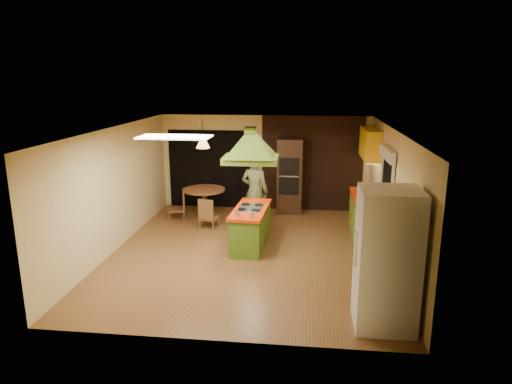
# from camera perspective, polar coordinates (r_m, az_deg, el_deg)

# --- Properties ---
(ground) EXTENTS (6.50, 6.50, 0.00)m
(ground) POSITION_cam_1_polar(r_m,az_deg,el_deg) (9.37, -0.84, -7.50)
(ground) COLOR brown
(ground) RESTS_ON ground
(room_walls) EXTENTS (5.50, 6.50, 6.50)m
(room_walls) POSITION_cam_1_polar(r_m,az_deg,el_deg) (8.99, -0.87, -0.07)
(room_walls) COLOR beige
(room_walls) RESTS_ON ground
(ceiling_plane) EXTENTS (6.50, 6.50, 0.00)m
(ceiling_plane) POSITION_cam_1_polar(r_m,az_deg,el_deg) (8.76, -0.90, 7.87)
(ceiling_plane) COLOR silver
(ceiling_plane) RESTS_ON room_walls
(brick_panel) EXTENTS (2.64, 0.03, 2.50)m
(brick_panel) POSITION_cam_1_polar(r_m,az_deg,el_deg) (12.07, 7.02, 3.51)
(brick_panel) COLOR #381E14
(brick_panel) RESTS_ON ground
(nook_opening) EXTENTS (2.20, 0.03, 2.10)m
(nook_opening) POSITION_cam_1_polar(r_m,az_deg,el_deg) (12.39, -5.84, 2.87)
(nook_opening) COLOR black
(nook_opening) RESTS_ON ground
(right_counter) EXTENTS (0.62, 3.05, 0.92)m
(right_counter) POSITION_cam_1_polar(r_m,az_deg,el_deg) (9.80, 14.00, -4.08)
(right_counter) COLOR olive
(right_counter) RESTS_ON ground
(upper_cabinets) EXTENTS (0.34, 1.40, 0.70)m
(upper_cabinets) POSITION_cam_1_polar(r_m,az_deg,el_deg) (11.04, 14.06, 5.88)
(upper_cabinets) COLOR yellow
(upper_cabinets) RESTS_ON room_walls
(window_right) EXTENTS (0.12, 1.35, 1.06)m
(window_right) POSITION_cam_1_polar(r_m,az_deg,el_deg) (9.33, 16.13, 3.17)
(window_right) COLOR black
(window_right) RESTS_ON room_walls
(fluor_panel) EXTENTS (1.20, 0.60, 0.03)m
(fluor_panel) POSITION_cam_1_polar(r_m,az_deg,el_deg) (7.82, -10.13, 6.79)
(fluor_panel) COLOR white
(fluor_panel) RESTS_ON ceiling_plane
(kitchen_island) EXTENTS (0.74, 1.67, 0.84)m
(kitchen_island) POSITION_cam_1_polar(r_m,az_deg,el_deg) (9.56, -0.67, -4.38)
(kitchen_island) COLOR #4E741D
(kitchen_island) RESTS_ON ground
(range_hood) EXTENTS (1.11, 0.81, 0.80)m
(range_hood) POSITION_cam_1_polar(r_m,az_deg,el_deg) (9.15, -0.70, 6.55)
(range_hood) COLOR #55731C
(range_hood) RESTS_ON ceiling_plane
(man) EXTENTS (0.73, 0.57, 1.77)m
(man) POSITION_cam_1_polar(r_m,az_deg,el_deg) (10.55, -0.15, 0.03)
(man) COLOR #484F2A
(man) RESTS_ON ground
(refrigerator) EXTENTS (0.83, 0.79, 2.01)m
(refrigerator) POSITION_cam_1_polar(r_m,az_deg,el_deg) (6.65, 16.04, -8.10)
(refrigerator) COLOR white
(refrigerator) RESTS_ON ground
(wall_oven) EXTENTS (0.66, 0.62, 1.95)m
(wall_oven) POSITION_cam_1_polar(r_m,az_deg,el_deg) (11.86, 4.19, 2.03)
(wall_oven) COLOR #412715
(wall_oven) RESTS_ON ground
(dining_table) EXTENTS (1.03, 1.03, 0.77)m
(dining_table) POSITION_cam_1_polar(r_m,az_deg,el_deg) (11.44, -6.46, -0.70)
(dining_table) COLOR brown
(dining_table) RESTS_ON ground
(chair_left) EXTENTS (0.51, 0.51, 0.75)m
(chair_left) POSITION_cam_1_polar(r_m,az_deg,el_deg) (11.57, -9.93, -1.53)
(chair_left) COLOR brown
(chair_left) RESTS_ON ground
(chair_near) EXTENTS (0.46, 0.46, 0.72)m
(chair_near) POSITION_cam_1_polar(r_m,az_deg,el_deg) (10.83, -5.91, -2.56)
(chair_near) COLOR brown
(chair_near) RESTS_ON ground
(pendant_lamp) EXTENTS (0.34, 0.34, 0.22)m
(pendant_lamp) POSITION_cam_1_polar(r_m,az_deg,el_deg) (11.17, -6.65, 6.04)
(pendant_lamp) COLOR #FF9E3F
(pendant_lamp) RESTS_ON ceiling_plane
(canister_large) EXTENTS (0.16, 0.16, 0.21)m
(canister_large) POSITION_cam_1_polar(r_m,az_deg,el_deg) (10.68, 13.20, 0.60)
(canister_large) COLOR beige
(canister_large) RESTS_ON right_counter
(canister_medium) EXTENTS (0.13, 0.13, 0.17)m
(canister_medium) POSITION_cam_1_polar(r_m,az_deg,el_deg) (10.55, 13.28, 0.34)
(canister_medium) COLOR beige
(canister_medium) RESTS_ON right_counter
(canister_small) EXTENTS (0.16, 0.16, 0.18)m
(canister_small) POSITION_cam_1_polar(r_m,az_deg,el_deg) (9.91, 13.71, -0.57)
(canister_small) COLOR #FBF0CA
(canister_small) RESTS_ON right_counter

